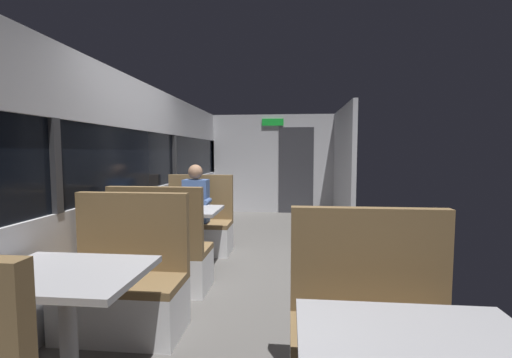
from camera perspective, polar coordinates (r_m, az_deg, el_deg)
name	(u,v)px	position (r m, az deg, el deg)	size (l,w,h in m)	color
ground_plane	(254,275)	(4.22, -0.28, -15.52)	(3.30, 9.20, 0.02)	#514F4C
carriage_window_panel_left	(134,179)	(4.37, -19.56, -0.05)	(0.09, 8.48, 2.30)	#B2B2B7
carriage_end_bulkhead	(275,164)	(8.15, 3.19, 2.43)	(2.90, 0.11, 2.30)	#B2B2B7
carriage_aisle_panel_right	(343,166)	(7.03, 14.17, 2.06)	(0.08, 2.40, 2.30)	#B2B2B7
dining_table_near_window	(66,288)	(2.40, -28.82, -15.44)	(0.90, 0.70, 0.74)	#9E9EA3
bench_near_window_facing_entry	(125,291)	(3.08, -20.87, -16.92)	(0.95, 0.50, 1.10)	silver
dining_table_mid_window	(183,217)	(4.35, -11.99, -6.14)	(0.90, 0.70, 0.74)	#9E9EA3
bench_mid_window_facing_end	(162,259)	(3.78, -15.20, -12.69)	(0.95, 0.50, 1.10)	silver
bench_mid_window_facing_entry	(198,229)	(5.07, -9.51, -8.17)	(0.95, 0.50, 1.10)	silver
bench_front_aisle_facing_entry	(373,346)	(2.30, 18.81, -24.60)	(0.95, 0.50, 1.10)	silver
seated_passenger	(197,216)	(4.96, -9.76, -5.99)	(0.47, 0.55, 1.26)	#26262D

